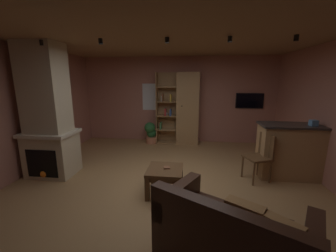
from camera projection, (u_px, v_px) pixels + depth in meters
floor at (165, 186)px, 3.90m from camera, size 5.84×6.00×0.02m
wall_back at (178, 100)px, 6.55m from camera, size 5.96×0.06×2.61m
wall_left at (10, 113)px, 3.96m from camera, size 0.06×6.00×2.61m
ceiling at (165, 35)px, 3.33m from camera, size 5.84×6.00×0.02m
window_pane_back at (154, 97)px, 6.59m from camera, size 0.71×0.01×0.82m
stone_fireplace at (48, 118)px, 4.15m from camera, size 0.96×0.74×2.61m
bookshelf_cabinet at (185, 109)px, 6.32m from camera, size 1.27×0.41×2.14m
kitchen_bar_counter at (293, 151)px, 4.17m from camera, size 1.35×0.60×1.08m
tissue_box at (314, 123)px, 3.92m from camera, size 0.13×0.13×0.11m
leather_couch at (233, 239)px, 2.19m from camera, size 1.74×1.49×0.84m
coffee_table at (165, 174)px, 3.58m from camera, size 0.59×0.60×0.46m
table_book_0 at (167, 168)px, 3.57m from camera, size 0.12×0.12×0.03m
dining_chair at (261, 154)px, 4.04m from camera, size 0.54×0.54×0.92m
potted_floor_plant at (151, 133)px, 6.47m from camera, size 0.37×0.38×0.66m
wall_mounted_tv at (249, 101)px, 6.25m from camera, size 0.80×0.06×0.45m
track_light_spot_0 at (42, 43)px, 3.57m from camera, size 0.07×0.07×0.09m
track_light_spot_1 at (101, 41)px, 3.45m from camera, size 0.07×0.07×0.09m
track_light_spot_2 at (167, 40)px, 3.35m from camera, size 0.07×0.07×0.09m
track_light_spot_3 at (230, 39)px, 3.26m from camera, size 0.07×0.07×0.09m
track_light_spot_4 at (296, 38)px, 3.15m from camera, size 0.07×0.07×0.09m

